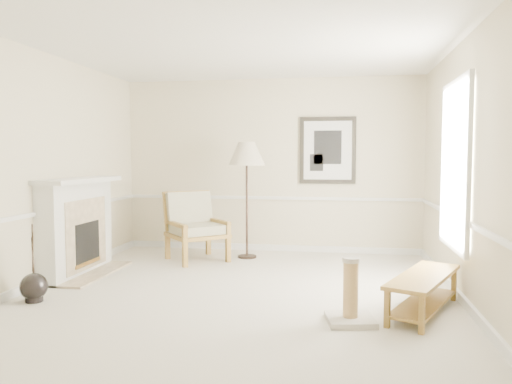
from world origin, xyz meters
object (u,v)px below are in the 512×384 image
at_px(bench, 424,287).
at_px(floor_vase, 34,287).
at_px(floor_lamp, 247,157).
at_px(scratching_post, 350,302).
at_px(armchair, 194,223).

bearing_deg(bench, floor_vase, -175.86).
height_order(floor_lamp, scratching_post, floor_lamp).
bearing_deg(floor_vase, floor_lamp, 56.02).
xyz_separation_m(floor_lamp, scratching_post, (1.56, -2.89, -1.39)).
height_order(floor_lamp, bench, floor_lamp).
relative_size(armchair, bench, 0.80).
relative_size(floor_lamp, scratching_post, 2.88).
relative_size(floor_vase, bench, 0.60).
height_order(floor_vase, bench, floor_vase).
relative_size(bench, scratching_post, 2.28).
height_order(bench, scratching_post, scratching_post).
distance_m(floor_vase, floor_lamp, 3.63).
bearing_deg(bench, armchair, 144.36).
xyz_separation_m(armchair, floor_lamp, (0.79, 0.26, 1.02)).
height_order(floor_vase, scratching_post, floor_vase).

